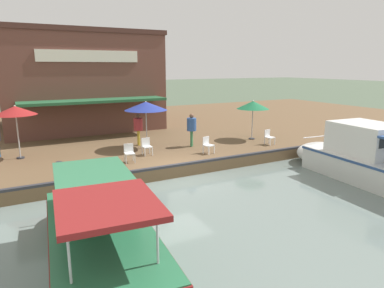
{
  "coord_description": "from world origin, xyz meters",
  "views": [
    {
      "loc": [
        13.12,
        -6.3,
        4.93
      ],
      "look_at": [
        -1.0,
        1.25,
        1.3
      ],
      "focal_mm": 32.0,
      "sensor_mm": 36.0,
      "label": 1
    }
  ],
  "objects_px": {
    "cafe_chair_beside_entrance": "(269,136)",
    "person_mid_patio": "(192,126)",
    "patio_umbrella_far_corner": "(146,106)",
    "mooring_post": "(60,171)",
    "patio_umbrella_mid_patio_left": "(15,111)",
    "motorboat_second_along": "(97,225)",
    "cafe_chair_back_row_seat": "(129,152)",
    "person_near_entrance": "(138,126)",
    "patio_umbrella_near_quay_edge": "(253,105)",
    "cafe_chair_under_first_umbrella": "(208,144)",
    "cafe_chair_mid_patio": "(147,146)",
    "motorboat_outer_channel": "(371,161)",
    "waterfront_restaurant": "(78,80)"
  },
  "relations": [
    {
      "from": "person_mid_patio",
      "to": "person_near_entrance",
      "type": "height_order",
      "value": "person_mid_patio"
    },
    {
      "from": "patio_umbrella_mid_patio_left",
      "to": "motorboat_outer_channel",
      "type": "distance_m",
      "value": 16.31
    },
    {
      "from": "motorboat_second_along",
      "to": "mooring_post",
      "type": "xyz_separation_m",
      "value": [
        -5.05,
        -0.24,
        0.11
      ]
    },
    {
      "from": "person_mid_patio",
      "to": "cafe_chair_beside_entrance",
      "type": "bearing_deg",
      "value": 67.62
    },
    {
      "from": "person_mid_patio",
      "to": "cafe_chair_under_first_umbrella",
      "type": "bearing_deg",
      "value": -0.4
    },
    {
      "from": "patio_umbrella_mid_patio_left",
      "to": "person_mid_patio",
      "type": "xyz_separation_m",
      "value": [
        1.63,
        8.51,
        -1.16
      ]
    },
    {
      "from": "patio_umbrella_far_corner",
      "to": "patio_umbrella_mid_patio_left",
      "type": "bearing_deg",
      "value": -97.48
    },
    {
      "from": "patio_umbrella_mid_patio_left",
      "to": "cafe_chair_under_first_umbrella",
      "type": "distance_m",
      "value": 9.33
    },
    {
      "from": "cafe_chair_back_row_seat",
      "to": "mooring_post",
      "type": "xyz_separation_m",
      "value": [
        1.41,
        -3.22,
        -0.07
      ]
    },
    {
      "from": "patio_umbrella_far_corner",
      "to": "person_near_entrance",
      "type": "distance_m",
      "value": 1.45
    },
    {
      "from": "person_mid_patio",
      "to": "patio_umbrella_near_quay_edge",
      "type": "bearing_deg",
      "value": 89.65
    },
    {
      "from": "patio_umbrella_near_quay_edge",
      "to": "patio_umbrella_mid_patio_left",
      "type": "bearing_deg",
      "value": -97.45
    },
    {
      "from": "patio_umbrella_far_corner",
      "to": "motorboat_outer_channel",
      "type": "distance_m",
      "value": 11.13
    },
    {
      "from": "patio_umbrella_mid_patio_left",
      "to": "waterfront_restaurant",
      "type": "bearing_deg",
      "value": 152.11
    },
    {
      "from": "patio_umbrella_mid_patio_left",
      "to": "cafe_chair_back_row_seat",
      "type": "xyz_separation_m",
      "value": [
        3.11,
        4.45,
        -1.84
      ]
    },
    {
      "from": "waterfront_restaurant",
      "to": "motorboat_second_along",
      "type": "relative_size",
      "value": 1.5
    },
    {
      "from": "cafe_chair_mid_patio",
      "to": "cafe_chair_beside_entrance",
      "type": "bearing_deg",
      "value": 81.11
    },
    {
      "from": "patio_umbrella_near_quay_edge",
      "to": "patio_umbrella_far_corner",
      "type": "bearing_deg",
      "value": -97.42
    },
    {
      "from": "patio_umbrella_near_quay_edge",
      "to": "cafe_chair_beside_entrance",
      "type": "distance_m",
      "value": 2.3
    },
    {
      "from": "cafe_chair_under_first_umbrella",
      "to": "person_mid_patio",
      "type": "xyz_separation_m",
      "value": [
        -1.77,
        0.01,
        0.68
      ]
    },
    {
      "from": "patio_umbrella_near_quay_edge",
      "to": "cafe_chair_under_first_umbrella",
      "type": "bearing_deg",
      "value": -67.33
    },
    {
      "from": "cafe_chair_beside_entrance",
      "to": "person_mid_patio",
      "type": "distance_m",
      "value": 4.45
    },
    {
      "from": "person_mid_patio",
      "to": "mooring_post",
      "type": "height_order",
      "value": "person_mid_patio"
    },
    {
      "from": "waterfront_restaurant",
      "to": "person_mid_patio",
      "type": "xyz_separation_m",
      "value": [
        9.97,
        4.09,
        -2.19
      ]
    },
    {
      "from": "patio_umbrella_far_corner",
      "to": "motorboat_second_along",
      "type": "distance_m",
      "value": 10.13
    },
    {
      "from": "motorboat_second_along",
      "to": "cafe_chair_back_row_seat",
      "type": "bearing_deg",
      "value": 155.18
    },
    {
      "from": "cafe_chair_back_row_seat",
      "to": "motorboat_outer_channel",
      "type": "height_order",
      "value": "motorboat_outer_channel"
    },
    {
      "from": "patio_umbrella_near_quay_edge",
      "to": "motorboat_outer_channel",
      "type": "xyz_separation_m",
      "value": [
        7.38,
        0.76,
        -1.76
      ]
    },
    {
      "from": "person_near_entrance",
      "to": "motorboat_outer_channel",
      "type": "height_order",
      "value": "motorboat_outer_channel"
    },
    {
      "from": "patio_umbrella_near_quay_edge",
      "to": "person_near_entrance",
      "type": "height_order",
      "value": "patio_umbrella_near_quay_edge"
    },
    {
      "from": "cafe_chair_beside_entrance",
      "to": "cafe_chair_mid_patio",
      "type": "bearing_deg",
      "value": -98.89
    },
    {
      "from": "cafe_chair_under_first_umbrella",
      "to": "cafe_chair_mid_patio",
      "type": "relative_size",
      "value": 1.0
    },
    {
      "from": "patio_umbrella_far_corner",
      "to": "mooring_post",
      "type": "distance_m",
      "value": 6.46
    },
    {
      "from": "patio_umbrella_far_corner",
      "to": "cafe_chair_beside_entrance",
      "type": "xyz_separation_m",
      "value": [
        2.49,
        6.39,
        -1.81
      ]
    },
    {
      "from": "cafe_chair_mid_patio",
      "to": "person_mid_patio",
      "type": "bearing_deg",
      "value": 101.62
    },
    {
      "from": "patio_umbrella_mid_patio_left",
      "to": "person_near_entrance",
      "type": "distance_m",
      "value": 6.13
    },
    {
      "from": "cafe_chair_under_first_umbrella",
      "to": "cafe_chair_beside_entrance",
      "type": "distance_m",
      "value": 4.08
    },
    {
      "from": "patio_umbrella_far_corner",
      "to": "cafe_chair_back_row_seat",
      "type": "bearing_deg",
      "value": -37.08
    },
    {
      "from": "person_mid_patio",
      "to": "mooring_post",
      "type": "distance_m",
      "value": 7.86
    },
    {
      "from": "cafe_chair_beside_entrance",
      "to": "motorboat_outer_channel",
      "type": "distance_m",
      "value": 5.79
    },
    {
      "from": "patio_umbrella_mid_patio_left",
      "to": "patio_umbrella_far_corner",
      "type": "bearing_deg",
      "value": 82.52
    },
    {
      "from": "patio_umbrella_near_quay_edge",
      "to": "person_mid_patio",
      "type": "bearing_deg",
      "value": -90.35
    },
    {
      "from": "patio_umbrella_near_quay_edge",
      "to": "person_mid_patio",
      "type": "xyz_separation_m",
      "value": [
        -0.03,
        -4.16,
        -0.92
      ]
    },
    {
      "from": "cafe_chair_under_first_umbrella",
      "to": "cafe_chair_back_row_seat",
      "type": "relative_size",
      "value": 1.0
    },
    {
      "from": "cafe_chair_mid_patio",
      "to": "mooring_post",
      "type": "relative_size",
      "value": 1.07
    },
    {
      "from": "motorboat_second_along",
      "to": "patio_umbrella_mid_patio_left",
      "type": "bearing_deg",
      "value": -171.29
    },
    {
      "from": "patio_umbrella_mid_patio_left",
      "to": "patio_umbrella_far_corner",
      "type": "relative_size",
      "value": 1.01
    },
    {
      "from": "waterfront_restaurant",
      "to": "cafe_chair_beside_entrance",
      "type": "height_order",
      "value": "waterfront_restaurant"
    },
    {
      "from": "patio_umbrella_mid_patio_left",
      "to": "cafe_chair_mid_patio",
      "type": "distance_m",
      "value": 6.33
    },
    {
      "from": "patio_umbrella_far_corner",
      "to": "cafe_chair_beside_entrance",
      "type": "height_order",
      "value": "patio_umbrella_far_corner"
    }
  ]
}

